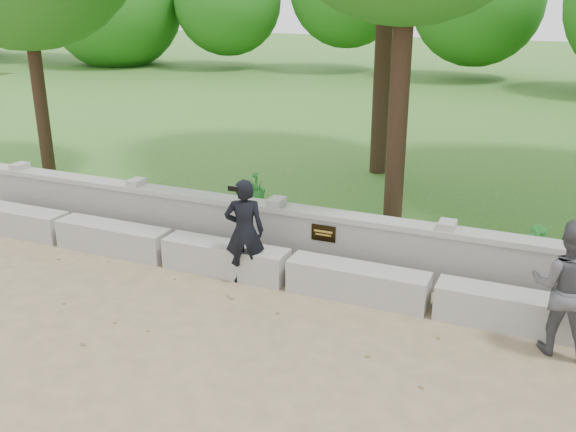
# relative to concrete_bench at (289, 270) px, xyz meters

# --- Properties ---
(ground) EXTENTS (80.00, 80.00, 0.00)m
(ground) POSITION_rel_concrete_bench_xyz_m (-0.00, -1.90, -0.22)
(ground) COLOR #987F5D
(ground) RESTS_ON ground
(lawn) EXTENTS (40.00, 22.00, 0.25)m
(lawn) POSITION_rel_concrete_bench_xyz_m (-0.00, 12.10, -0.10)
(lawn) COLOR #2B561E
(lawn) RESTS_ON ground
(concrete_bench) EXTENTS (11.90, 0.45, 0.45)m
(concrete_bench) POSITION_rel_concrete_bench_xyz_m (0.00, 0.00, 0.00)
(concrete_bench) COLOR #A9A7A0
(concrete_bench) RESTS_ON ground
(parapet_wall) EXTENTS (12.50, 0.35, 0.90)m
(parapet_wall) POSITION_rel_concrete_bench_xyz_m (0.00, 0.70, 0.24)
(parapet_wall) COLOR #9F9D96
(parapet_wall) RESTS_ON ground
(man_main) EXTENTS (0.65, 0.61, 1.51)m
(man_main) POSITION_rel_concrete_bench_xyz_m (-0.61, -0.13, 0.53)
(man_main) COLOR black
(man_main) RESTS_ON ground
(visitor_left) EXTENTS (0.84, 0.69, 1.59)m
(visitor_left) POSITION_rel_concrete_bench_xyz_m (3.51, -0.36, 0.57)
(visitor_left) COLOR #47484D
(visitor_left) RESTS_ON ground
(shrub_a) EXTENTS (0.34, 0.29, 0.54)m
(shrub_a) POSITION_rel_concrete_bench_xyz_m (-1.48, 1.42, 0.29)
(shrub_a) COLOR #2C8231
(shrub_a) RESTS_ON lawn
(shrub_b) EXTENTS (0.39, 0.41, 0.60)m
(shrub_b) POSITION_rel_concrete_bench_xyz_m (3.10, 1.42, 0.32)
(shrub_b) COLOR #2C8231
(shrub_b) RESTS_ON lawn
(shrub_d) EXTENTS (0.38, 0.41, 0.60)m
(shrub_d) POSITION_rel_concrete_bench_xyz_m (-1.71, 2.46, 0.33)
(shrub_d) COLOR #2C8231
(shrub_d) RESTS_ON lawn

